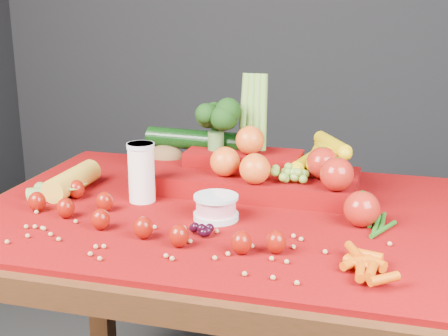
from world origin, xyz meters
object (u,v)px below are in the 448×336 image
(yogurt_bowl, at_px, (216,206))
(produce_mound, at_px, (256,166))
(table, at_px, (222,254))
(milk_glass, at_px, (141,170))

(yogurt_bowl, xyz_separation_m, produce_mound, (0.04, 0.22, 0.03))
(table, relative_size, milk_glass, 8.17)
(milk_glass, xyz_separation_m, yogurt_bowl, (0.19, -0.07, -0.04))
(milk_glass, xyz_separation_m, produce_mound, (0.23, 0.15, -0.01))
(table, distance_m, yogurt_bowl, 0.15)
(table, height_order, milk_glass, milk_glass)
(table, relative_size, yogurt_bowl, 11.56)
(milk_glass, bearing_deg, produce_mound, 33.75)
(yogurt_bowl, bearing_deg, table, 94.98)
(produce_mound, bearing_deg, milk_glass, -146.25)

